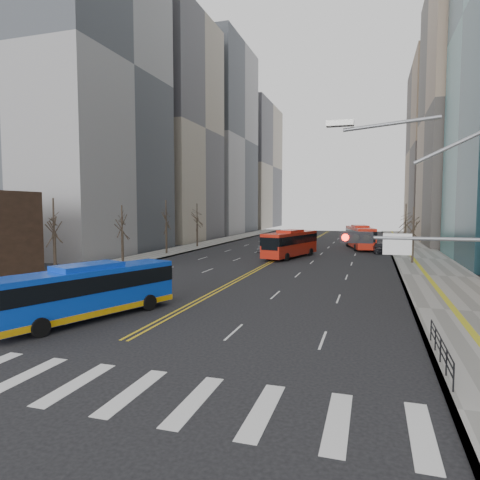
% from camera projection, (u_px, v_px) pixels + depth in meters
% --- Properties ---
extents(ground, '(220.00, 220.00, 0.00)m').
position_uv_depth(ground, '(50.00, 380.00, 16.13)').
color(ground, black).
extents(sidewalk_right, '(7.00, 130.00, 0.15)m').
position_uv_depth(sidewalk_right, '(421.00, 259.00, 53.80)').
color(sidewalk_right, gray).
rests_on(sidewalk_right, ground).
extents(sidewalk_left, '(5.00, 130.00, 0.15)m').
position_uv_depth(sidewalk_left, '(176.00, 251.00, 63.85)').
color(sidewalk_left, gray).
rests_on(sidewalk_left, ground).
extents(crosswalk, '(26.70, 4.00, 0.01)m').
position_uv_depth(crosswalk, '(50.00, 380.00, 16.13)').
color(crosswalk, silver).
rests_on(crosswalk, ground).
extents(centerline, '(0.55, 100.00, 0.01)m').
position_uv_depth(centerline, '(297.00, 248.00, 68.50)').
color(centerline, gold).
rests_on(centerline, ground).
extents(office_towers, '(83.00, 134.00, 58.00)m').
position_uv_depth(office_towers, '(311.00, 114.00, 79.52)').
color(office_towers, gray).
rests_on(office_towers, ground).
extents(signal_mast, '(5.37, 0.37, 9.39)m').
position_uv_depth(signal_mast, '(446.00, 259.00, 13.59)').
color(signal_mast, gray).
rests_on(signal_mast, ground).
extents(pedestrian_railing, '(0.06, 6.06, 1.02)m').
position_uv_depth(pedestrian_railing, '(441.00, 346.00, 17.55)').
color(pedestrian_railing, black).
rests_on(pedestrian_railing, sidewalk_right).
extents(street_trees, '(35.20, 47.20, 7.60)m').
position_uv_depth(street_trees, '(208.00, 221.00, 50.78)').
color(street_trees, black).
rests_on(street_trees, ground).
extents(blue_bus, '(5.97, 11.25, 3.26)m').
position_uv_depth(blue_bus, '(89.00, 290.00, 24.83)').
color(blue_bus, blue).
rests_on(blue_bus, ground).
extents(red_bus_near, '(5.56, 11.73, 3.62)m').
position_uv_depth(red_bus_near, '(290.00, 242.00, 55.65)').
color(red_bus_near, red).
rests_on(red_bus_near, ground).
extents(red_bus_far, '(5.09, 12.16, 3.74)m').
position_uv_depth(red_bus_far, '(360.00, 236.00, 67.48)').
color(red_bus_far, red).
rests_on(red_bus_far, ground).
extents(car_white, '(3.16, 4.60, 1.44)m').
position_uv_depth(car_white, '(105.00, 269.00, 40.22)').
color(car_white, silver).
rests_on(car_white, ground).
extents(car_dark_mid, '(2.30, 4.71, 1.55)m').
position_uv_depth(car_dark_mid, '(379.00, 248.00, 61.31)').
color(car_dark_mid, black).
rests_on(car_dark_mid, ground).
extents(car_silver, '(2.33, 4.53, 1.26)m').
position_uv_depth(car_silver, '(264.00, 247.00, 63.51)').
color(car_silver, gray).
rests_on(car_silver, ground).
extents(car_dark_far, '(2.06, 3.96, 1.07)m').
position_uv_depth(car_dark_far, '(365.00, 236.00, 91.29)').
color(car_dark_far, black).
rests_on(car_dark_far, ground).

